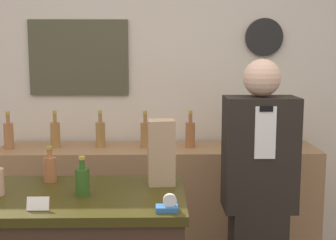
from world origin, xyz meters
TOP-DOWN VIEW (x-y plane):
  - back_wall at (-0.00, 2.00)m, footprint 5.20×0.09m
  - back_shelf at (0.07, 1.71)m, footprint 2.22×0.45m
  - shopkeeper at (0.64, 1.04)m, footprint 0.40×0.25m
  - potted_plant at (0.83, 1.70)m, footprint 0.28×0.28m
  - paper_bag at (0.09, 0.70)m, footprint 0.13×0.11m
  - tape_dispenser at (0.11, 0.32)m, footprint 0.09×0.06m
  - price_card_right at (-0.42, 0.34)m, footprint 0.09×0.02m
  - counter_bottle_2 at (-0.46, 0.76)m, footprint 0.06×0.06m
  - counter_bottle_3 at (-0.27, 0.54)m, footprint 0.06×0.06m
  - shelf_bottle_0 at (-0.96, 1.70)m, footprint 0.07×0.07m
  - shelf_bottle_1 at (-0.65, 1.72)m, footprint 0.07×0.07m
  - shelf_bottle_2 at (-0.33, 1.73)m, footprint 0.07×0.07m
  - shelf_bottle_3 at (-0.02, 1.70)m, footprint 0.07×0.07m
  - shelf_bottle_4 at (0.29, 1.71)m, footprint 0.07×0.07m
  - shelf_bottle_5 at (0.61, 1.73)m, footprint 0.07×0.07m

SIDE VIEW (x-z plane):
  - back_shelf at x=0.07m, z-range 0.00..0.94m
  - shopkeeper at x=0.64m, z-range 0.00..1.57m
  - tape_dispenser at x=0.11m, z-range 0.96..1.03m
  - price_card_right at x=-0.42m, z-range 0.97..1.03m
  - counter_bottle_2 at x=-0.46m, z-range 0.95..1.13m
  - counter_bottle_3 at x=-0.27m, z-range 0.95..1.13m
  - shelf_bottle_0 at x=-0.96m, z-range 0.91..1.17m
  - shelf_bottle_1 at x=-0.65m, z-range 0.91..1.17m
  - shelf_bottle_2 at x=-0.33m, z-range 0.91..1.17m
  - shelf_bottle_3 at x=-0.02m, z-range 0.91..1.17m
  - shelf_bottle_4 at x=0.29m, z-range 0.91..1.17m
  - shelf_bottle_5 at x=0.61m, z-range 0.91..1.17m
  - paper_bag at x=0.09m, z-range 0.97..1.29m
  - potted_plant at x=0.83m, z-range 0.96..1.32m
  - back_wall at x=0.00m, z-range 0.00..2.70m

